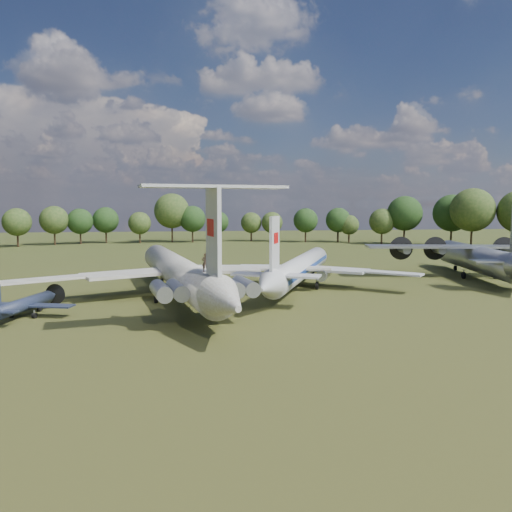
{
  "coord_description": "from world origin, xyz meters",
  "views": [
    {
      "loc": [
        -2.07,
        -59.93,
        11.21
      ],
      "look_at": [
        6.3,
        -0.71,
        5.0
      ],
      "focal_mm": 35.0,
      "sensor_mm": 36.0,
      "label": 1
    }
  ],
  "objects": [
    {
      "name": "ground",
      "position": [
        0.0,
        0.0,
        0.0
      ],
      "size": [
        300.0,
        300.0,
        0.0
      ],
      "primitive_type": "plane",
      "color": "#253E14",
      "rests_on": "ground"
    },
    {
      "name": "il62_airliner",
      "position": [
        -3.01,
        -0.44,
        2.51
      ],
      "size": [
        48.36,
        57.68,
        5.01
      ],
      "primitive_type": null,
      "rotation": [
        0.0,
        0.0,
        0.19
      ],
      "color": "silver",
      "rests_on": "ground"
    },
    {
      "name": "tu104_jet",
      "position": [
        13.14,
        5.26,
        2.11
      ],
      "size": [
        45.96,
        51.33,
        4.21
      ],
      "primitive_type": null,
      "rotation": [
        0.0,
        0.0,
        -0.42
      ],
      "color": "silver",
      "rests_on": "ground"
    },
    {
      "name": "an12_transport",
      "position": [
        41.9,
        10.01,
        2.44
      ],
      "size": [
        39.19,
        42.34,
        4.88
      ],
      "primitive_type": null,
      "rotation": [
        0.0,
        0.0,
        -0.18
      ],
      "color": "gray",
      "rests_on": "ground"
    },
    {
      "name": "small_prop_west",
      "position": [
        -18.11,
        -8.39,
        0.97
      ],
      "size": [
        12.99,
        15.43,
        1.95
      ],
      "primitive_type": null,
      "rotation": [
        0.0,
        0.0,
        -0.28
      ],
      "color": "#151D30",
      "rests_on": "ground"
    },
    {
      "name": "person_on_il62",
      "position": [
        -0.33,
        -14.22,
        5.89
      ],
      "size": [
        0.66,
        0.46,
        1.75
      ],
      "primitive_type": "imported",
      "rotation": [
        0.0,
        0.0,
        3.07
      ],
      "color": "brown",
      "rests_on": "il62_airliner"
    }
  ]
}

